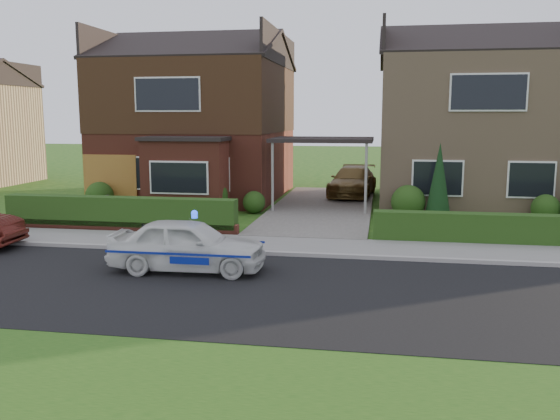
# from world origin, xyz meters

# --- Properties ---
(ground) EXTENTS (120.00, 120.00, 0.00)m
(ground) POSITION_xyz_m (0.00, 0.00, 0.00)
(ground) COLOR #1C4A13
(ground) RESTS_ON ground
(road) EXTENTS (60.00, 6.00, 0.02)m
(road) POSITION_xyz_m (0.00, 0.00, 0.00)
(road) COLOR black
(road) RESTS_ON ground
(kerb) EXTENTS (60.00, 0.16, 0.12)m
(kerb) POSITION_xyz_m (0.00, 3.05, 0.06)
(kerb) COLOR #9E9993
(kerb) RESTS_ON ground
(sidewalk) EXTENTS (60.00, 2.00, 0.10)m
(sidewalk) POSITION_xyz_m (0.00, 4.10, 0.05)
(sidewalk) COLOR slate
(sidewalk) RESTS_ON ground
(grass_verge) EXTENTS (60.00, 4.00, 0.01)m
(grass_verge) POSITION_xyz_m (0.00, -5.00, 0.00)
(grass_verge) COLOR #1C4A13
(grass_verge) RESTS_ON ground
(driveway) EXTENTS (3.80, 12.00, 0.12)m
(driveway) POSITION_xyz_m (0.00, 11.00, 0.06)
(driveway) COLOR #666059
(driveway) RESTS_ON ground
(house_left) EXTENTS (7.50, 9.53, 7.25)m
(house_left) POSITION_xyz_m (-5.78, 13.90, 3.81)
(house_left) COLOR brown
(house_left) RESTS_ON ground
(house_right) EXTENTS (7.50, 8.06, 7.25)m
(house_right) POSITION_xyz_m (5.80, 13.99, 3.66)
(house_right) COLOR tan
(house_right) RESTS_ON ground
(carport_link) EXTENTS (3.80, 3.00, 2.77)m
(carport_link) POSITION_xyz_m (0.00, 10.95, 2.66)
(carport_link) COLOR black
(carport_link) RESTS_ON ground
(garage_door) EXTENTS (2.20, 0.10, 2.10)m
(garage_door) POSITION_xyz_m (-8.25, 9.96, 1.05)
(garage_door) COLOR brown
(garage_door) RESTS_ON ground
(dwarf_wall) EXTENTS (7.70, 0.25, 0.36)m
(dwarf_wall) POSITION_xyz_m (-5.80, 5.30, 0.18)
(dwarf_wall) COLOR brown
(dwarf_wall) RESTS_ON ground
(hedge_left) EXTENTS (7.50, 0.55, 0.90)m
(hedge_left) POSITION_xyz_m (-5.80, 5.45, 0.00)
(hedge_left) COLOR #183811
(hedge_left) RESTS_ON ground
(hedge_right) EXTENTS (7.50, 0.55, 0.80)m
(hedge_right) POSITION_xyz_m (5.80, 5.35, 0.00)
(hedge_right) COLOR #183811
(hedge_right) RESTS_ON ground
(shrub_left_far) EXTENTS (1.08, 1.08, 1.08)m
(shrub_left_far) POSITION_xyz_m (-8.50, 9.50, 0.54)
(shrub_left_far) COLOR #183811
(shrub_left_far) RESTS_ON ground
(shrub_left_mid) EXTENTS (1.32, 1.32, 1.32)m
(shrub_left_mid) POSITION_xyz_m (-4.00, 9.30, 0.66)
(shrub_left_mid) COLOR #183811
(shrub_left_mid) RESTS_ON ground
(shrub_left_near) EXTENTS (0.84, 0.84, 0.84)m
(shrub_left_near) POSITION_xyz_m (-2.40, 9.60, 0.42)
(shrub_left_near) COLOR #183811
(shrub_left_near) RESTS_ON ground
(shrub_right_near) EXTENTS (1.20, 1.20, 1.20)m
(shrub_right_near) POSITION_xyz_m (3.20, 9.40, 0.60)
(shrub_right_near) COLOR #183811
(shrub_right_near) RESTS_ON ground
(shrub_right_mid) EXTENTS (0.96, 0.96, 0.96)m
(shrub_right_mid) POSITION_xyz_m (7.80, 9.50, 0.48)
(shrub_right_mid) COLOR #183811
(shrub_right_mid) RESTS_ON ground
(conifer_a) EXTENTS (0.90, 0.90, 2.60)m
(conifer_a) POSITION_xyz_m (4.20, 9.20, 1.30)
(conifer_a) COLOR black
(conifer_a) RESTS_ON ground
(police_car) EXTENTS (3.34, 3.69, 1.40)m
(police_car) POSITION_xyz_m (-2.15, 1.20, 0.62)
(police_car) COLOR silver
(police_car) RESTS_ON ground
(driveway_car) EXTENTS (2.16, 4.49, 1.26)m
(driveway_car) POSITION_xyz_m (1.00, 14.38, 0.75)
(driveway_car) COLOR brown
(driveway_car) RESTS_ON driveway
(potted_plant_a) EXTENTS (0.44, 0.38, 0.71)m
(potted_plant_a) POSITION_xyz_m (-7.93, 6.30, 0.35)
(potted_plant_a) COLOR gray
(potted_plant_a) RESTS_ON ground
(potted_plant_b) EXTENTS (0.52, 0.52, 0.74)m
(potted_plant_b) POSITION_xyz_m (-5.07, 9.00, 0.37)
(potted_plant_b) COLOR gray
(potted_plant_b) RESTS_ON ground
(potted_plant_c) EXTENTS (0.51, 0.51, 0.79)m
(potted_plant_c) POSITION_xyz_m (-7.29, 7.86, 0.39)
(potted_plant_c) COLOR gray
(potted_plant_c) RESTS_ON ground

